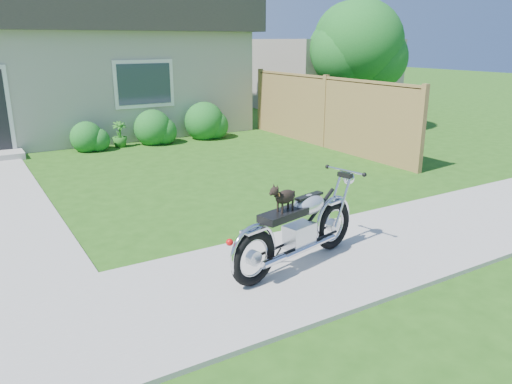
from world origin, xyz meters
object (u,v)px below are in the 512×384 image
tree_far (355,44)px  tree_near (365,48)px  house (28,61)px  potted_plant_right (120,134)px  fence (325,112)px  motorcycle_with_dog (299,227)px

tree_far → tree_near: bearing=-125.8°
house → tree_near: (8.82, -4.92, 0.38)m
tree_near → tree_far: 2.83m
tree_near → potted_plant_right: tree_near is taller
fence → tree_far: (4.17, 3.61, 1.69)m
tree_far → motorcycle_with_dog: bearing=-134.4°
fence → potted_plant_right: bearing=149.3°
house → tree_far: size_ratio=3.07×
tree_far → potted_plant_right: (-8.89, -0.81, -2.29)m
fence → potted_plant_right: (-4.71, 2.80, -0.60)m
tree_far → motorcycle_with_dog: 13.22m
potted_plant_right → motorcycle_with_dog: size_ratio=0.31×
house → potted_plant_right: (1.59, -3.44, -1.81)m
potted_plant_right → motorcycle_with_dog: (-0.25, -8.51, 0.19)m
fence → tree_far: bearing=40.9°
house → motorcycle_with_dog: bearing=-83.6°
tree_near → tree_far: (1.65, 2.29, 0.09)m
potted_plant_right → fence: bearing=-30.7°
house → tree_near: bearing=-29.2°
fence → potted_plant_right: fence is taller
tree_near → motorcycle_with_dog: 10.47m
tree_near → house: bearing=150.8°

